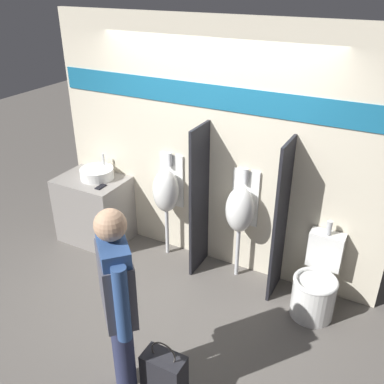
{
  "coord_description": "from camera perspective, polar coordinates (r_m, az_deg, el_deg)",
  "views": [
    {
      "loc": [
        1.81,
        -3.23,
        3.05
      ],
      "look_at": [
        0.0,
        0.17,
        1.05
      ],
      "focal_mm": 40.0,
      "sensor_mm": 36.0,
      "label": 1
    }
  ],
  "objects": [
    {
      "name": "divider_near_counter",
      "position": [
        4.59,
        0.96,
        -1.23
      ],
      "size": [
        0.03,
        0.41,
        1.69
      ],
      "color": "black",
      "rests_on": "ground_plane"
    },
    {
      "name": "divider_mid",
      "position": [
        4.31,
        11.7,
        -3.91
      ],
      "size": [
        0.03,
        0.41,
        1.69
      ],
      "color": "black",
      "rests_on": "ground_plane"
    },
    {
      "name": "sink_counter",
      "position": [
        5.45,
        -12.86,
        -2.24
      ],
      "size": [
        0.82,
        0.6,
        0.83
      ],
      "color": "gray",
      "rests_on": "ground_plane"
    },
    {
      "name": "person_in_vest",
      "position": [
        3.19,
        -9.9,
        -13.47
      ],
      "size": [
        0.47,
        0.46,
        1.68
      ],
      "rotation": [
        0.0,
        0.0,
        2.37
      ],
      "color": "#282D4C",
      "rests_on": "ground_plane"
    },
    {
      "name": "display_wall",
      "position": [
        4.56,
        2.56,
        5.66
      ],
      "size": [
        3.78,
        0.07,
        2.7
      ],
      "color": "beige",
      "rests_on": "ground_plane"
    },
    {
      "name": "urinal_far",
      "position": [
        4.49,
        6.48,
        -2.31
      ],
      "size": [
        0.31,
        0.3,
        1.26
      ],
      "color": "silver",
      "rests_on": "ground_plane"
    },
    {
      "name": "ground_plane",
      "position": [
        4.79,
        -0.98,
        -12.06
      ],
      "size": [
        16.0,
        16.0,
        0.0
      ],
      "primitive_type": "plane",
      "color": "#5B5651"
    },
    {
      "name": "shopping_bag",
      "position": [
        3.67,
        -3.72,
        -23.24
      ],
      "size": [
        0.34,
        0.19,
        0.57
      ],
      "color": "#232328",
      "rests_on": "ground_plane"
    },
    {
      "name": "sink_basin",
      "position": [
        5.24,
        -12.56,
        2.46
      ],
      "size": [
        0.4,
        0.4,
        0.26
      ],
      "color": "white",
      "rests_on": "sink_counter"
    },
    {
      "name": "cell_phone",
      "position": [
        5.03,
        -12.06,
        0.69
      ],
      "size": [
        0.07,
        0.14,
        0.01
      ],
      "color": "black",
      "rests_on": "sink_counter"
    },
    {
      "name": "urinal_near_counter",
      "position": [
        4.84,
        -3.43,
        0.17
      ],
      "size": [
        0.31,
        0.3,
        1.26
      ],
      "color": "silver",
      "rests_on": "ground_plane"
    },
    {
      "name": "toilet",
      "position": [
        4.45,
        16.19,
        -12.0
      ],
      "size": [
        0.43,
        0.59,
        0.93
      ],
      "color": "white",
      "rests_on": "ground_plane"
    }
  ]
}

